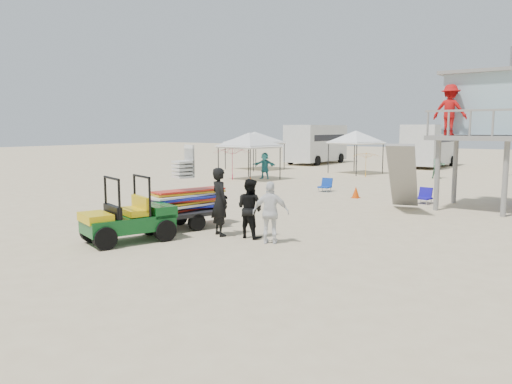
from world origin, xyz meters
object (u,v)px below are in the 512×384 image
Objects in this scene: utility_cart at (126,212)px; man_left at (220,202)px; lifeguard_tower at (480,109)px; surf_trailer at (187,198)px.

man_left reaches higher than utility_cart.
utility_cart is at bearing -119.77° from lifeguard_tower.
lifeguard_tower is at bearing 60.23° from utility_cart.
man_left is at bearing -11.20° from surf_trailer.
surf_trailer is 1.34× the size of man_left.
surf_trailer reaches higher than utility_cart.
utility_cart is 0.51× the size of lifeguard_tower.
man_left is 10.70m from lifeguard_tower.
utility_cart is 2.33m from surf_trailer.
surf_trailer is at bearing 16.89° from man_left.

